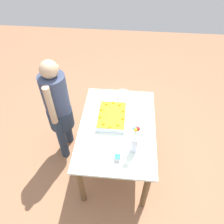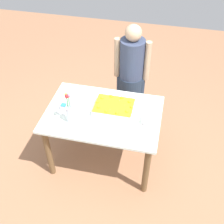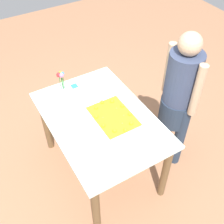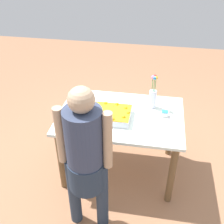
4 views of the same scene
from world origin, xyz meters
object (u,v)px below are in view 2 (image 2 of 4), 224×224
Objects in this scene: person_standing at (131,72)px; serving_plate_with_slice at (64,108)px; fruit_bowl at (149,120)px; sheet_cake at (114,107)px; cake_knife at (74,94)px; flower_vase at (70,111)px.

serving_plate_with_slice is at bearing -39.19° from person_standing.
person_standing is at bearing 113.07° from fruit_bowl.
sheet_cake reaches higher than fruit_bowl.
cake_knife is at bearing 162.79° from fruit_bowl.
flower_vase is at bearing -27.86° from person_standing.
flower_vase is at bearing -147.11° from sheet_cake.
person_standing reaches higher than fruit_bowl.
flower_vase reaches higher than sheet_cake.
serving_plate_with_slice is at bearing -168.97° from sheet_cake.
flower_vase is 1.05m from person_standing.
person_standing is (0.63, 0.77, 0.06)m from serving_plate_with_slice.
sheet_cake is 2.30× the size of serving_plate_with_slice.
fruit_bowl is (0.82, 0.16, -0.11)m from flower_vase.
serving_plate_with_slice is at bearing -110.15° from cake_knife.
flower_vase is (-0.42, -0.27, 0.10)m from sheet_cake.
person_standing is at bearing 22.36° from cake_knife.
sheet_cake is at bearing 11.03° from serving_plate_with_slice.
flower_vase reaches higher than fruit_bowl.
sheet_cake reaches higher than serving_plate_with_slice.
cake_knife is at bearing 104.20° from flower_vase.
flower_vase is at bearing -49.96° from serving_plate_with_slice.
person_standing reaches higher than serving_plate_with_slice.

